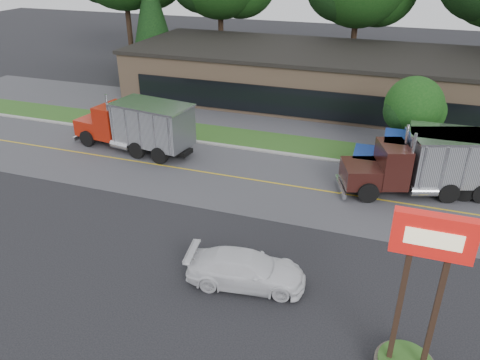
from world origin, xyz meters
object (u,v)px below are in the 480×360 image
object	(u,v)px
bilo_sign	(413,326)
dump_truck_maroon	(433,162)
dump_truck_blue	(427,157)
rally_car	(246,269)
dump_truck_red	(139,125)

from	to	relation	value
bilo_sign	dump_truck_maroon	world-z (taller)	bilo_sign
dump_truck_blue	dump_truck_maroon	xyz separation A→B (m)	(0.27, -0.70, 0.01)
bilo_sign	dump_truck_blue	xyz separation A→B (m)	(0.54, 14.00, -0.22)
bilo_sign	rally_car	world-z (taller)	bilo_sign
bilo_sign	rally_car	xyz separation A→B (m)	(-6.20, 2.58, -1.33)
dump_truck_blue	rally_car	distance (m)	13.31
bilo_sign	dump_truck_maroon	bearing A→B (deg)	86.50
bilo_sign	dump_truck_blue	size ratio (longest dim) A/B	0.83
dump_truck_maroon	rally_car	size ratio (longest dim) A/B	1.84
dump_truck_blue	dump_truck_maroon	world-z (taller)	same
dump_truck_red	dump_truck_blue	distance (m)	17.74
bilo_sign	dump_truck_maroon	xyz separation A→B (m)	(0.81, 13.30, -0.22)
bilo_sign	dump_truck_blue	bearing A→B (deg)	87.80
dump_truck_red	dump_truck_maroon	xyz separation A→B (m)	(18.00, 0.07, 0.00)
bilo_sign	dump_truck_blue	world-z (taller)	bilo_sign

